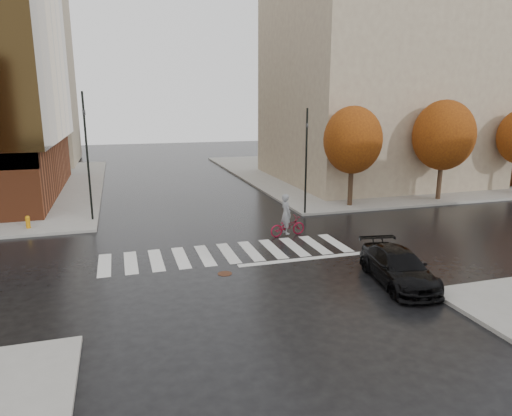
{
  "coord_description": "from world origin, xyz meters",
  "views": [
    {
      "loc": [
        -4.64,
        -19.23,
        6.9
      ],
      "look_at": [
        1.45,
        0.81,
        2.0
      ],
      "focal_mm": 32.0,
      "sensor_mm": 36.0,
      "label": 1
    }
  ],
  "objects_px": {
    "traffic_light_ne": "(306,156)",
    "fire_hydrant": "(28,221)",
    "traffic_light_nw": "(87,148)",
    "cyclist": "(287,222)",
    "sedan": "(398,267)"
  },
  "relations": [
    {
      "from": "fire_hydrant",
      "to": "traffic_light_nw",
      "type": "bearing_deg",
      "value": 17.81
    },
    {
      "from": "cyclist",
      "to": "traffic_light_ne",
      "type": "height_order",
      "value": "traffic_light_ne"
    },
    {
      "from": "traffic_light_nw",
      "to": "fire_hydrant",
      "type": "bearing_deg",
      "value": -76.5
    },
    {
      "from": "sedan",
      "to": "traffic_light_ne",
      "type": "xyz_separation_m",
      "value": [
        0.83,
        11.2,
        3.03
      ]
    },
    {
      "from": "sedan",
      "to": "traffic_light_nw",
      "type": "distance_m",
      "value": 18.15
    },
    {
      "from": "cyclist",
      "to": "traffic_light_ne",
      "type": "distance_m",
      "value": 5.59
    },
    {
      "from": "traffic_light_nw",
      "to": "fire_hydrant",
      "type": "height_order",
      "value": "traffic_light_nw"
    },
    {
      "from": "traffic_light_ne",
      "to": "fire_hydrant",
      "type": "distance_m",
      "value": 16.22
    },
    {
      "from": "sedan",
      "to": "traffic_light_ne",
      "type": "height_order",
      "value": "traffic_light_ne"
    },
    {
      "from": "cyclist",
      "to": "traffic_light_nw",
      "type": "distance_m",
      "value": 12.15
    },
    {
      "from": "sedan",
      "to": "cyclist",
      "type": "relative_size",
      "value": 2.01
    },
    {
      "from": "cyclist",
      "to": "traffic_light_nw",
      "type": "bearing_deg",
      "value": 50.67
    },
    {
      "from": "cyclist",
      "to": "fire_hydrant",
      "type": "height_order",
      "value": "cyclist"
    },
    {
      "from": "traffic_light_ne",
      "to": "traffic_light_nw",
      "type": "bearing_deg",
      "value": -4.43
    },
    {
      "from": "traffic_light_nw",
      "to": "fire_hydrant",
      "type": "distance_m",
      "value": 5.11
    }
  ]
}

